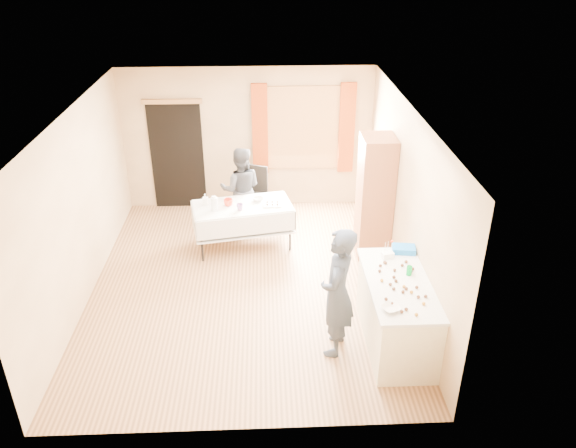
{
  "coord_description": "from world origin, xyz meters",
  "views": [
    {
      "loc": [
        0.3,
        -6.99,
        4.65
      ],
      "look_at": [
        0.6,
        0.0,
        0.98
      ],
      "focal_mm": 35.0,
      "sensor_mm": 36.0,
      "label": 1
    }
  ],
  "objects_px": {
    "woman": "(241,189)",
    "cabinet": "(375,197)",
    "party_table": "(243,222)",
    "chair": "(255,203)",
    "girl": "(337,293)",
    "counter": "(397,313)"
  },
  "relations": [
    {
      "from": "counter",
      "to": "girl",
      "type": "bearing_deg",
      "value": -173.15
    },
    {
      "from": "chair",
      "to": "woman",
      "type": "height_order",
      "value": "woman"
    },
    {
      "from": "woman",
      "to": "party_table",
      "type": "bearing_deg",
      "value": 94.07
    },
    {
      "from": "chair",
      "to": "woman",
      "type": "bearing_deg",
      "value": -92.78
    },
    {
      "from": "chair",
      "to": "girl",
      "type": "relative_size",
      "value": 0.56
    },
    {
      "from": "woman",
      "to": "cabinet",
      "type": "bearing_deg",
      "value": 156.9
    },
    {
      "from": "party_table",
      "to": "girl",
      "type": "relative_size",
      "value": 1.02
    },
    {
      "from": "counter",
      "to": "party_table",
      "type": "bearing_deg",
      "value": 127.71
    },
    {
      "from": "girl",
      "to": "woman",
      "type": "xyz_separation_m",
      "value": [
        -1.25,
        3.28,
        -0.1
      ]
    },
    {
      "from": "chair",
      "to": "girl",
      "type": "height_order",
      "value": "girl"
    },
    {
      "from": "party_table",
      "to": "woman",
      "type": "xyz_separation_m",
      "value": [
        -0.04,
        0.63,
        0.3
      ]
    },
    {
      "from": "cabinet",
      "to": "girl",
      "type": "bearing_deg",
      "value": -110.16
    },
    {
      "from": "party_table",
      "to": "girl",
      "type": "xyz_separation_m",
      "value": [
        1.21,
        -2.64,
        0.39
      ]
    },
    {
      "from": "cabinet",
      "to": "woman",
      "type": "relative_size",
      "value": 1.32
    },
    {
      "from": "party_table",
      "to": "counter",
      "type": "bearing_deg",
      "value": -63.48
    },
    {
      "from": "chair",
      "to": "girl",
      "type": "bearing_deg",
      "value": -50.75
    },
    {
      "from": "counter",
      "to": "party_table",
      "type": "height_order",
      "value": "counter"
    },
    {
      "from": "girl",
      "to": "woman",
      "type": "height_order",
      "value": "girl"
    },
    {
      "from": "party_table",
      "to": "girl",
      "type": "bearing_deg",
      "value": -76.62
    },
    {
      "from": "cabinet",
      "to": "woman",
      "type": "height_order",
      "value": "cabinet"
    },
    {
      "from": "cabinet",
      "to": "chair",
      "type": "height_order",
      "value": "cabinet"
    },
    {
      "from": "party_table",
      "to": "girl",
      "type": "height_order",
      "value": "girl"
    }
  ]
}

